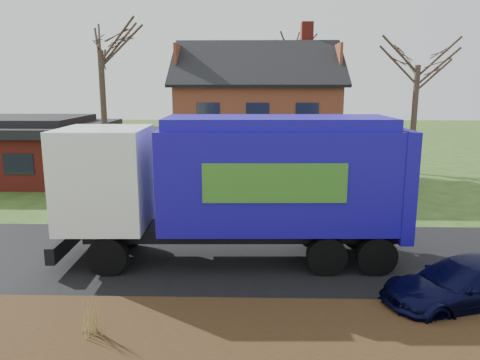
{
  "coord_description": "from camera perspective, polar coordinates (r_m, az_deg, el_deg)",
  "views": [
    {
      "loc": [
        1.74,
        -14.55,
        5.62
      ],
      "look_at": [
        1.28,
        2.5,
        2.1
      ],
      "focal_mm": 35.0,
      "sensor_mm": 36.0,
      "label": 1
    }
  ],
  "objects": [
    {
      "name": "silver_sedan",
      "position": [
        19.44,
        -9.48,
        -3.18
      ],
      "size": [
        4.46,
        2.61,
        1.39
      ],
      "primitive_type": "imported",
      "rotation": [
        0.0,
        0.0,
        1.86
      ],
      "color": "#A4A6AB",
      "rests_on": "ground"
    },
    {
      "name": "navy_wagon",
      "position": [
        13.35,
        25.72,
        -11.44
      ],
      "size": [
        4.79,
        3.09,
        1.29
      ],
      "primitive_type": "imported",
      "rotation": [
        0.0,
        0.0,
        -1.26
      ],
      "color": "black",
      "rests_on": "ground"
    },
    {
      "name": "tree_front_west",
      "position": [
        25.25,
        -16.82,
        17.26
      ],
      "size": [
        3.39,
        3.39,
        10.07
      ],
      "color": "#3E3025",
      "rests_on": "ground"
    },
    {
      "name": "grass_clump_mid",
      "position": [
        10.88,
        -17.8,
        -15.45
      ],
      "size": [
        0.33,
        0.27,
        0.92
      ],
      "color": "#A48D48",
      "rests_on": "mulch_verge"
    },
    {
      "name": "tree_front_east",
      "position": [
        26.21,
        21.04,
        15.28
      ],
      "size": [
        3.38,
        3.38,
        9.38
      ],
      "color": "#46342A",
      "rests_on": "ground"
    },
    {
      "name": "tree_back",
      "position": [
        35.38,
        6.28,
        17.51
      ],
      "size": [
        3.51,
        3.51,
        11.12
      ],
      "color": "#3D2F24",
      "rests_on": "ground"
    },
    {
      "name": "ranch_house",
      "position": [
        31.02,
        -24.82,
        3.53
      ],
      "size": [
        9.8,
        8.2,
        3.7
      ],
      "color": "maroon",
      "rests_on": "ground"
    },
    {
      "name": "main_house",
      "position": [
        28.51,
        1.04,
        8.45
      ],
      "size": [
        12.95,
        8.95,
        9.26
      ],
      "color": "beige",
      "rests_on": "ground"
    },
    {
      "name": "garbage_truck",
      "position": [
        14.67,
        0.04,
        0.06
      ],
      "size": [
        10.88,
        3.19,
        4.63
      ],
      "rotation": [
        0.0,
        0.0,
        0.03
      ],
      "color": "black",
      "rests_on": "ground"
    },
    {
      "name": "road",
      "position": [
        15.69,
        -4.99,
        -9.34
      ],
      "size": [
        80.0,
        7.0,
        0.02
      ],
      "primitive_type": "cube",
      "color": "black",
      "rests_on": "ground"
    },
    {
      "name": "ground",
      "position": [
        15.7,
        -4.99,
        -9.37
      ],
      "size": [
        120.0,
        120.0,
        0.0
      ],
      "primitive_type": "plane",
      "color": "#274A18",
      "rests_on": "ground"
    },
    {
      "name": "mulch_verge",
      "position": [
        10.89,
        -8.3,
        -18.63
      ],
      "size": [
        80.0,
        3.5,
        0.3
      ],
      "primitive_type": "cube",
      "color": "black",
      "rests_on": "ground"
    }
  ]
}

